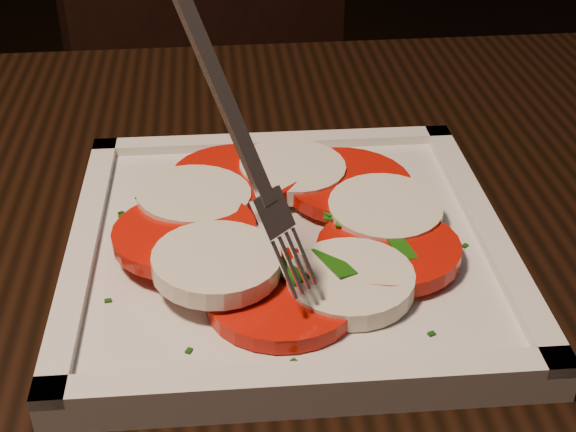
# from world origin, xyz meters

# --- Properties ---
(chair) EXTENTS (0.54, 0.54, 0.93)m
(chair) POSITION_xyz_m (0.25, 0.50, 0.53)
(chair) COLOR black
(chair) RESTS_ON ground
(plate) EXTENTS (0.26, 0.26, 0.01)m
(plate) POSITION_xyz_m (0.19, -0.14, 0.76)
(plate) COLOR silver
(plate) RESTS_ON table
(caprese_salad) EXTENTS (0.20, 0.20, 0.02)m
(caprese_salad) POSITION_xyz_m (0.19, -0.14, 0.77)
(caprese_salad) COLOR #C40B04
(caprese_salad) RESTS_ON plate
(fork) EXTENTS (0.08, 0.09, 0.14)m
(fork) POSITION_xyz_m (0.15, -0.18, 0.86)
(fork) COLOR white
(fork) RESTS_ON caprese_salad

